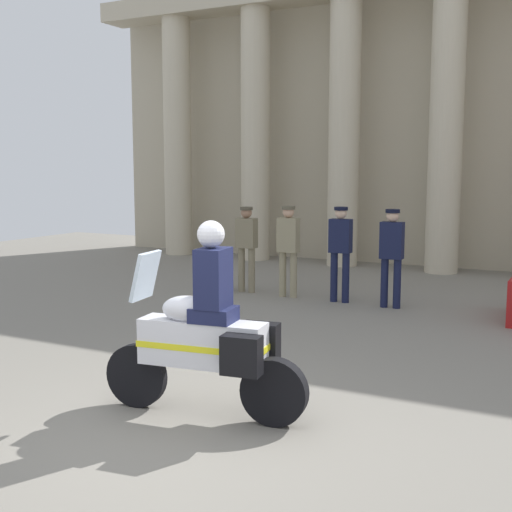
{
  "coord_description": "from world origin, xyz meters",
  "views": [
    {
      "loc": [
        3.19,
        -4.68,
        2.39
      ],
      "look_at": [
        -1.02,
        3.44,
        1.16
      ],
      "focal_mm": 46.47,
      "sensor_mm": 36.0,
      "label": 1
    }
  ],
  "objects_px": {
    "officer_in_row_1": "(288,244)",
    "briefcase_on_ground": "(226,281)",
    "officer_in_row_0": "(246,242)",
    "motorcycle_with_rider": "(209,336)",
    "officer_in_row_3": "(392,250)",
    "officer_in_row_2": "(340,246)"
  },
  "relations": [
    {
      "from": "officer_in_row_1",
      "to": "briefcase_on_ground",
      "type": "relative_size",
      "value": 4.68
    },
    {
      "from": "officer_in_row_2",
      "to": "briefcase_on_ground",
      "type": "xyz_separation_m",
      "value": [
        -2.37,
        0.05,
        -0.83
      ]
    },
    {
      "from": "motorcycle_with_rider",
      "to": "officer_in_row_3",
      "type": "bearing_deg",
      "value": -99.09
    },
    {
      "from": "officer_in_row_0",
      "to": "briefcase_on_ground",
      "type": "relative_size",
      "value": 4.57
    },
    {
      "from": "officer_in_row_1",
      "to": "officer_in_row_3",
      "type": "distance_m",
      "value": 1.96
    },
    {
      "from": "motorcycle_with_rider",
      "to": "briefcase_on_ground",
      "type": "relative_size",
      "value": 5.8
    },
    {
      "from": "officer_in_row_0",
      "to": "officer_in_row_1",
      "type": "distance_m",
      "value": 0.91
    },
    {
      "from": "officer_in_row_0",
      "to": "briefcase_on_ground",
      "type": "xyz_separation_m",
      "value": [
        -0.45,
        -0.02,
        -0.79
      ]
    },
    {
      "from": "officer_in_row_0",
      "to": "officer_in_row_2",
      "type": "distance_m",
      "value": 1.92
    },
    {
      "from": "officer_in_row_0",
      "to": "motorcycle_with_rider",
      "type": "relative_size",
      "value": 0.79
    },
    {
      "from": "officer_in_row_2",
      "to": "briefcase_on_ground",
      "type": "relative_size",
      "value": 4.72
    },
    {
      "from": "officer_in_row_1",
      "to": "motorcycle_with_rider",
      "type": "xyz_separation_m",
      "value": [
        1.82,
        -5.76,
        -0.2
      ]
    },
    {
      "from": "officer_in_row_0",
      "to": "officer_in_row_1",
      "type": "bearing_deg",
      "value": 174.67
    },
    {
      "from": "officer_in_row_0",
      "to": "motorcycle_with_rider",
      "type": "bearing_deg",
      "value": 113.78
    },
    {
      "from": "officer_in_row_0",
      "to": "officer_in_row_2",
      "type": "xyz_separation_m",
      "value": [
        1.92,
        -0.07,
        0.03
      ]
    },
    {
      "from": "officer_in_row_1",
      "to": "motorcycle_with_rider",
      "type": "height_order",
      "value": "motorcycle_with_rider"
    },
    {
      "from": "officer_in_row_0",
      "to": "officer_in_row_3",
      "type": "xyz_separation_m",
      "value": [
        2.86,
        -0.12,
        0.02
      ]
    },
    {
      "from": "officer_in_row_2",
      "to": "motorcycle_with_rider",
      "type": "xyz_separation_m",
      "value": [
        0.8,
        -5.76,
        -0.21
      ]
    },
    {
      "from": "officer_in_row_1",
      "to": "officer_in_row_3",
      "type": "xyz_separation_m",
      "value": [
        1.96,
        -0.06,
        0.0
      ]
    },
    {
      "from": "officer_in_row_1",
      "to": "motorcycle_with_rider",
      "type": "distance_m",
      "value": 6.04
    },
    {
      "from": "officer_in_row_1",
      "to": "officer_in_row_2",
      "type": "height_order",
      "value": "officer_in_row_2"
    },
    {
      "from": "officer_in_row_3",
      "to": "officer_in_row_1",
      "type": "bearing_deg",
      "value": -3.03
    }
  ]
}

